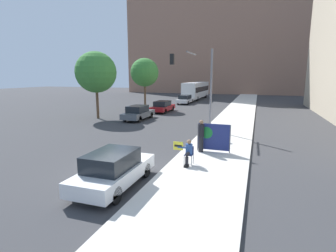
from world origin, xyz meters
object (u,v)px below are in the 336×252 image
at_px(car_on_road_distant, 185,99).
at_px(street_tree_midblock, 145,73).
at_px(seated_protester, 188,151).
at_px(parked_car_curbside, 113,169).
at_px(traffic_light_pole, 197,76).
at_px(street_tree_near_curb, 96,72).
at_px(car_on_road_midblock, 163,106).
at_px(city_bus_on_road, 196,90).
at_px(protest_banner, 213,137).
at_px(jogger_on_sidewalk, 201,136).
at_px(car_on_road_nearest, 138,113).

height_order(car_on_road_distant, street_tree_midblock, street_tree_midblock).
xyz_separation_m(seated_protester, parked_car_curbside, (-2.24, -3.22, -0.07)).
xyz_separation_m(traffic_light_pole, street_tree_near_curb, (-11.27, 3.02, 0.39)).
relative_size(car_on_road_distant, street_tree_midblock, 0.70).
relative_size(car_on_road_midblock, city_bus_on_road, 0.37).
distance_m(seated_protester, car_on_road_distant, 29.95).
bearing_deg(car_on_road_midblock, protest_banner, -60.71).
bearing_deg(street_tree_midblock, city_bus_on_road, 79.34).
relative_size(jogger_on_sidewalk, protest_banner, 0.98).
bearing_deg(jogger_on_sidewalk, street_tree_near_curb, -35.03).
relative_size(seated_protester, car_on_road_distant, 0.26).
height_order(protest_banner, traffic_light_pole, traffic_light_pole).
bearing_deg(car_on_road_midblock, parked_car_curbside, -74.98).
xyz_separation_m(protest_banner, parked_car_curbside, (-3.04, -5.85, -0.26)).
height_order(parked_car_curbside, city_bus_on_road, city_bus_on_road).
bearing_deg(car_on_road_distant, car_on_road_midblock, -90.12).
bearing_deg(car_on_road_midblock, seated_protester, -66.39).
distance_m(car_on_road_midblock, street_tree_near_curb, 9.29).
relative_size(protest_banner, car_on_road_distant, 0.40).
height_order(jogger_on_sidewalk, street_tree_midblock, street_tree_midblock).
bearing_deg(street_tree_midblock, traffic_light_pole, -50.80).
bearing_deg(parked_car_curbside, car_on_road_nearest, 111.94).
height_order(jogger_on_sidewalk, traffic_light_pole, traffic_light_pole).
xyz_separation_m(car_on_road_nearest, car_on_road_midblock, (0.38, 6.29, -0.03)).
height_order(car_on_road_distant, city_bus_on_road, city_bus_on_road).
height_order(traffic_light_pole, street_tree_near_curb, street_tree_near_curb).
relative_size(car_on_road_midblock, street_tree_near_curb, 0.67).
relative_size(jogger_on_sidewalk, street_tree_near_curb, 0.27).
xyz_separation_m(car_on_road_distant, street_tree_midblock, (-3.37, -8.27, 4.15)).
bearing_deg(street_tree_midblock, car_on_road_midblock, -33.18).
bearing_deg(car_on_road_nearest, traffic_light_pole, -27.46).
relative_size(traffic_light_pole, street_tree_midblock, 0.94).
xyz_separation_m(parked_car_curbside, city_bus_on_road, (-5.96, 40.74, 1.12)).
height_order(seated_protester, street_tree_midblock, street_tree_midblock).
distance_m(seated_protester, street_tree_midblock, 23.87).
bearing_deg(traffic_light_pole, jogger_on_sidewalk, -74.51).
distance_m(car_on_road_nearest, car_on_road_midblock, 6.30).
bearing_deg(street_tree_midblock, protest_banner, -55.83).
distance_m(car_on_road_midblock, car_on_road_distant, 10.45).
bearing_deg(traffic_light_pole, car_on_road_midblock, 123.31).
bearing_deg(car_on_road_midblock, street_tree_midblock, 146.82).
height_order(car_on_road_midblock, city_bus_on_road, city_bus_on_road).
bearing_deg(city_bus_on_road, car_on_road_nearest, -90.49).
height_order(protest_banner, street_tree_midblock, street_tree_midblock).
distance_m(parked_car_curbside, car_on_road_distant, 32.59).
bearing_deg(car_on_road_distant, street_tree_midblock, -112.16).
xyz_separation_m(jogger_on_sidewalk, car_on_road_midblock, (-8.19, 16.03, -0.39)).
height_order(traffic_light_pole, car_on_road_distant, traffic_light_pole).
bearing_deg(city_bus_on_road, traffic_light_pole, -77.11).
bearing_deg(car_on_road_midblock, street_tree_near_curb, -125.06).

